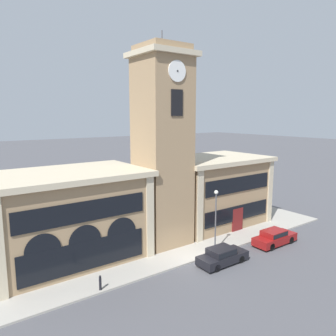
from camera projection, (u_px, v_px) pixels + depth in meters
The scene contains 9 objects.
ground_plane at pixel (197, 261), 27.37m from camera, with size 300.00×300.00×0.00m, color #4C4C51.
sidewalk_kerb at pixel (156, 238), 32.30m from camera, with size 37.23×12.36×0.15m.
clock_tower at pixel (162, 148), 29.95m from camera, with size 4.98×4.98×19.36m.
town_hall_left_wing at pixel (68, 216), 27.11m from camera, with size 12.88×8.14×7.55m.
town_hall_right_wing at pixel (213, 190), 36.69m from camera, with size 11.85×8.14×7.52m.
parked_car_near at pixel (222, 255), 26.81m from camera, with size 4.43×1.81×1.40m.
parked_car_mid at pixel (274, 237), 30.80m from camera, with size 4.65×1.77×1.44m.
street_lamp at pixel (216, 211), 28.52m from camera, with size 0.36×0.36×5.54m.
bollard at pixel (100, 283), 22.55m from camera, with size 0.18×0.18×1.06m.
Camera 1 is at (-17.10, -19.44, 12.10)m, focal length 35.00 mm.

